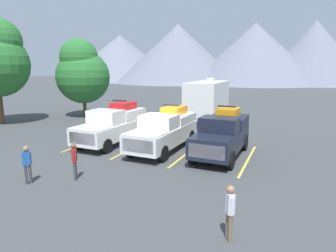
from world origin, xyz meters
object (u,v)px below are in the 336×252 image
object	(u,v)px
person_a	(74,159)
camper_trailer_a	(207,99)
pickup_truck_c	(222,134)
pickup_truck_b	(165,129)
person_b	(27,162)
person_c	(230,209)
pickup_truck_a	(113,124)

from	to	relation	value
person_a	camper_trailer_a	bearing A→B (deg)	84.79
camper_trailer_a	pickup_truck_c	bearing A→B (deg)	-69.50
pickup_truck_b	person_b	size ratio (longest dim) A/B	3.69
pickup_truck_b	person_c	world-z (taller)	pickup_truck_b
pickup_truck_b	person_a	world-z (taller)	pickup_truck_b
person_c	pickup_truck_a	bearing A→B (deg)	138.92
person_b	person_a	bearing A→B (deg)	37.71
camper_trailer_a	person_a	world-z (taller)	camper_trailer_a
pickup_truck_b	person_c	bearing A→B (deg)	-55.31
camper_trailer_a	person_c	size ratio (longest dim) A/B	4.66
person_c	pickup_truck_b	bearing A→B (deg)	124.69
pickup_truck_c	camper_trailer_a	size ratio (longest dim) A/B	0.71
pickup_truck_a	pickup_truck_b	distance (m)	3.47
person_b	pickup_truck_c	bearing A→B (deg)	48.03
camper_trailer_a	person_a	bearing A→B (deg)	-95.21
pickup_truck_c	person_c	distance (m)	8.02
person_b	person_c	xyz separation A→B (m)	(8.31, -0.77, 0.00)
person_a	pickup_truck_b	bearing A→B (deg)	75.43
person_a	person_b	distance (m)	1.82
camper_trailer_a	pickup_truck_a	bearing A→B (deg)	-109.65
pickup_truck_b	pickup_truck_c	bearing A→B (deg)	0.54
pickup_truck_a	person_c	world-z (taller)	pickup_truck_a
pickup_truck_c	pickup_truck_b	bearing A→B (deg)	-179.46
person_a	person_b	size ratio (longest dim) A/B	1.00
person_c	camper_trailer_a	bearing A→B (deg)	107.86
person_b	person_c	bearing A→B (deg)	-5.30
pickup_truck_a	person_b	xyz separation A→B (m)	(0.51, -6.92, -0.27)
person_b	pickup_truck_a	bearing A→B (deg)	94.25
pickup_truck_c	person_c	bearing A→B (deg)	-75.39
pickup_truck_b	person_a	bearing A→B (deg)	-104.57
pickup_truck_a	pickup_truck_c	size ratio (longest dim) A/B	1.02
camper_trailer_a	person_c	xyz separation A→B (m)	(5.49, -17.03, -1.06)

